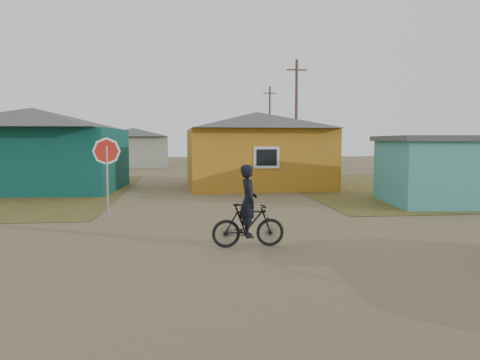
# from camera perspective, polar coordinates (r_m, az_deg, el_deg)

# --- Properties ---
(ground) EXTENTS (120.00, 120.00, 0.00)m
(ground) POSITION_cam_1_polar(r_m,az_deg,el_deg) (10.50, -0.07, -8.48)
(ground) COLOR brown
(grass_ne) EXTENTS (20.00, 18.00, 0.00)m
(grass_ne) POSITION_cam_1_polar(r_m,az_deg,el_deg) (27.78, 26.53, -0.67)
(grass_ne) COLOR brown
(grass_ne) RESTS_ON ground
(house_teal) EXTENTS (8.93, 7.08, 4.00)m
(house_teal) POSITION_cam_1_polar(r_m,az_deg,el_deg) (24.77, -23.86, 3.57)
(house_teal) COLOR #0A3C36
(house_teal) RESTS_ON ground
(house_yellow) EXTENTS (7.72, 6.76, 3.90)m
(house_yellow) POSITION_cam_1_polar(r_m,az_deg,el_deg) (24.43, 2.04, 3.85)
(house_yellow) COLOR #B6751C
(house_yellow) RESTS_ON ground
(shed_turquoise) EXTENTS (6.71, 4.93, 2.60)m
(shed_turquoise) POSITION_cam_1_polar(r_m,az_deg,el_deg) (19.81, 26.00, 1.13)
(shed_turquoise) COLOR teal
(shed_turquoise) RESTS_ON ground
(house_pale_west) EXTENTS (7.04, 6.15, 3.60)m
(house_pale_west) POSITION_cam_1_polar(r_m,az_deg,el_deg) (44.43, -12.86, 3.98)
(house_pale_west) COLOR gray
(house_pale_west) RESTS_ON ground
(house_beige_east) EXTENTS (6.95, 6.05, 3.60)m
(house_beige_east) POSITION_cam_1_polar(r_m,az_deg,el_deg) (51.39, 5.98, 4.17)
(house_beige_east) COLOR gray
(house_beige_east) RESTS_ON ground
(house_pale_north) EXTENTS (6.28, 5.81, 3.40)m
(house_pale_north) POSITION_cam_1_polar(r_m,az_deg,el_deg) (57.61, -19.50, 3.89)
(house_pale_north) COLOR gray
(house_pale_north) RESTS_ON ground
(utility_pole_near) EXTENTS (1.40, 0.20, 8.00)m
(utility_pole_near) POSITION_cam_1_polar(r_m,az_deg,el_deg) (33.10, 6.87, 7.77)
(utility_pole_near) COLOR brown
(utility_pole_near) RESTS_ON ground
(utility_pole_far) EXTENTS (1.40, 0.20, 8.00)m
(utility_pole_far) POSITION_cam_1_polar(r_m,az_deg,el_deg) (48.96, 3.64, 6.83)
(utility_pole_far) COLOR brown
(utility_pole_far) RESTS_ON ground
(stop_sign) EXTENTS (0.82, 0.13, 2.52)m
(stop_sign) POSITION_cam_1_polar(r_m,az_deg,el_deg) (14.54, -15.93, 2.39)
(stop_sign) COLOR gray
(stop_sign) RESTS_ON ground
(cyclist) EXTENTS (1.69, 0.62, 1.88)m
(cyclist) POSITION_cam_1_polar(r_m,az_deg,el_deg) (10.63, 1.02, -4.55)
(cyclist) COLOR black
(cyclist) RESTS_ON ground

